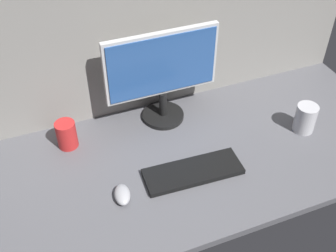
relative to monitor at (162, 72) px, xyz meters
The scene contains 7 objects.
ground_plane 35.09cm from the monitor, 85.07° to the right, with size 180.00×80.00×3.00cm, color #515156.
cubicle_wall_back 14.18cm from the monitor, 80.06° to the left, with size 180.00×5.00×58.98cm.
monitor is the anchor object (origin of this frame).
keyboard 41.89cm from the monitor, 92.25° to the right, with size 37.00×13.00×2.00cm, color black.
mouse 51.92cm from the monitor, 128.40° to the right, with size 5.60×9.60×3.40cm, color #99999E.
mug_steel 61.99cm from the monitor, 29.88° to the right, with size 8.75×8.75×12.17cm.
mug_red_plastic 45.31cm from the monitor, behind, with size 8.02×8.02×11.52cm.
Camera 1 is at (-51.33, -105.97, 116.47)cm, focal length 44.54 mm.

